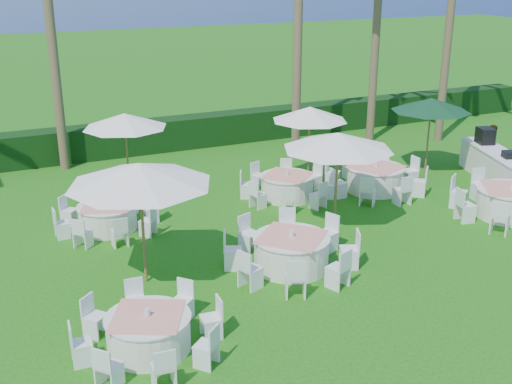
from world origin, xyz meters
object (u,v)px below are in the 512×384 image
umbrella_green (431,105)px  buffet_table (500,167)px  banquet_table_b (291,251)px  banquet_table_e (287,186)px  umbrella_b (338,141)px  staff_person (490,146)px  umbrella_a (139,174)px  umbrella_c (125,121)px  banquet_table_f (375,178)px  banquet_table_c (510,202)px  umbrella_d (310,114)px  banquet_table_a (148,332)px  banquet_table_d (108,217)px

umbrella_green → buffet_table: 3.05m
banquet_table_b → banquet_table_e: size_ratio=1.09×
umbrella_b → staff_person: 8.24m
umbrella_a → umbrella_c: umbrella_a is taller
banquet_table_e → banquet_table_f: (2.86, -0.58, 0.04)m
umbrella_c → umbrella_a: bearing=-100.7°
banquet_table_c → banquet_table_e: (-5.09, 4.03, -0.05)m
banquet_table_c → banquet_table_f: banquet_table_c is taller
banquet_table_e → umbrella_c: size_ratio=1.11×
umbrella_d → buffet_table: size_ratio=0.58×
umbrella_b → staff_person: bearing=16.6°
umbrella_c → umbrella_d: umbrella_d is taller
umbrella_a → umbrella_c: (1.14, 6.03, -0.24)m
banquet_table_f → umbrella_c: size_ratio=1.23×
banquet_table_e → umbrella_c: 5.35m
banquet_table_b → banquet_table_c: (7.23, 0.32, 0.01)m
banquet_table_e → banquet_table_c: bearing=-38.3°
banquet_table_a → umbrella_b: size_ratio=0.95×
umbrella_b → buffet_table: umbrella_b is taller
buffet_table → umbrella_a: bearing=-171.4°
staff_person → umbrella_b: bearing=-2.0°
banquet_table_f → staff_person: size_ratio=2.04×
banquet_table_c → umbrella_green: 4.79m
banquet_table_a → umbrella_c: umbrella_c is taller
banquet_table_d → buffet_table: 12.68m
banquet_table_c → umbrella_d: 6.55m
banquet_table_d → umbrella_a: size_ratio=0.88×
banquet_table_f → umbrella_a: (-8.34, -3.01, 2.17)m
banquet_table_b → banquet_table_e: bearing=63.8°
banquet_table_b → umbrella_a: 4.06m
banquet_table_c → umbrella_a: size_ratio=1.04×
banquet_table_b → staff_person: size_ratio=2.00×
banquet_table_d → umbrella_green: size_ratio=1.05×
banquet_table_a → umbrella_a: size_ratio=0.88×
umbrella_b → umbrella_green: bearing=27.8°
umbrella_green → staff_person: (2.31, -0.56, -1.59)m
banquet_table_a → buffet_table: bearing=19.3°
banquet_table_e → banquet_table_a: bearing=-134.4°
umbrella_b → umbrella_d: umbrella_b is taller
banquet_table_c → banquet_table_d: 11.36m
banquet_table_e → umbrella_b: 3.26m
umbrella_green → banquet_table_e: bearing=-176.7°
banquet_table_e → umbrella_d: size_ratio=1.11×
umbrella_green → buffet_table: size_ratio=0.60×
banquet_table_a → umbrella_a: bearing=75.7°
umbrella_green → buffet_table: (1.39, -2.02, -1.82)m
buffet_table → banquet_table_d: bearing=173.2°
banquet_table_c → banquet_table_f: (-2.23, 3.45, -0.02)m
umbrella_d → umbrella_b: bearing=-107.2°
umbrella_green → staff_person: umbrella_green is taller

